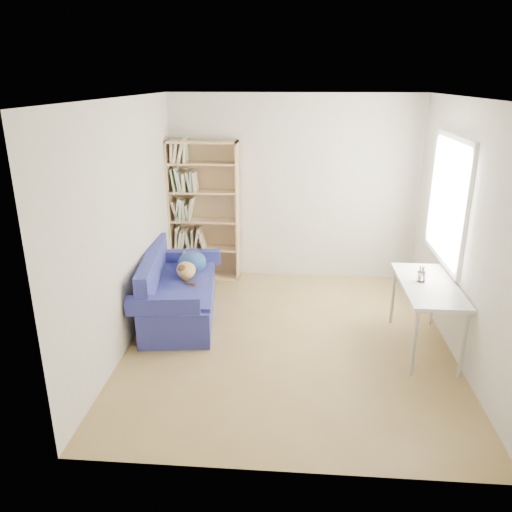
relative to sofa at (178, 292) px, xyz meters
The scene contains 6 objects.
ground 1.50m from the sofa, 20.70° to the right, with size 4.00×4.00×0.00m, color olive.
room_shell 2.03m from the sofa, 18.22° to the right, with size 3.54×4.04×2.62m.
sofa is the anchor object (origin of this frame).
bookshelf 1.44m from the sofa, 84.96° to the left, with size 0.99×0.31×1.98m.
desk 2.90m from the sofa, 11.28° to the right, with size 0.56×1.23×0.75m.
pen_cup 2.84m from the sofa, 10.25° to the right, with size 0.09×0.09×0.18m.
Camera 1 is at (0.02, -4.98, 2.78)m, focal length 35.00 mm.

